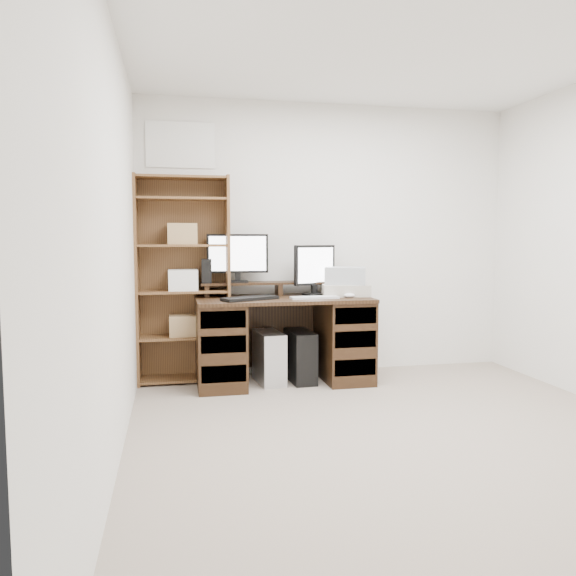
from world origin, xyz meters
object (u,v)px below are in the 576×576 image
object	(u,v)px
desk	(283,338)
printer	(345,290)
tower_silver	(269,357)
bookshelf	(183,278)
tower_black	(300,356)
monitor_wide	(238,255)
monitor_small	(315,268)

from	to	relation	value
desk	printer	bearing A→B (deg)	2.68
tower_silver	bookshelf	bearing A→B (deg)	158.53
printer	tower_black	xyz separation A→B (m)	(-0.42, -0.03, -0.58)
desk	monitor_wide	bearing A→B (deg)	150.66
monitor_wide	tower_silver	world-z (taller)	monitor_wide
tower_silver	tower_black	world-z (taller)	tower_silver
bookshelf	tower_black	bearing A→B (deg)	-12.03
monitor_wide	tower_black	size ratio (longest dim) A/B	1.19
desk	monitor_wide	xyz separation A→B (m)	(-0.37, 0.21, 0.72)
printer	tower_black	size ratio (longest dim) A/B	0.90
desk	monitor_wide	size ratio (longest dim) A/B	2.77
monitor_small	printer	bearing A→B (deg)	-37.37
printer	tower_silver	xyz separation A→B (m)	(-0.70, -0.02, -0.58)
printer	monitor_wide	bearing A→B (deg)	177.50
desk	bookshelf	bearing A→B (deg)	165.94
monitor_wide	monitor_small	bearing A→B (deg)	-3.01
monitor_wide	printer	bearing A→B (deg)	-6.04
monitor_wide	desk	bearing A→B (deg)	-24.48
monitor_small	tower_black	xyz separation A→B (m)	(-0.16, -0.11, -0.77)
monitor_small	bookshelf	bearing A→B (deg)	156.26
monitor_wide	bookshelf	xyz separation A→B (m)	(-0.48, 0.00, -0.19)
desk	monitor_small	distance (m)	0.69
monitor_small	tower_silver	world-z (taller)	monitor_small
printer	desk	bearing A→B (deg)	-168.93
desk	monitor_small	bearing A→B (deg)	20.06
printer	tower_silver	size ratio (longest dim) A/B	0.92
desk	bookshelf	distance (m)	1.02
desk	tower_silver	bearing A→B (deg)	175.47
monitor_small	tower_silver	size ratio (longest dim) A/B	1.00
printer	monitor_small	bearing A→B (deg)	169.88
printer	tower_black	world-z (taller)	printer
monitor_wide	tower_black	bearing A→B (deg)	-16.88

